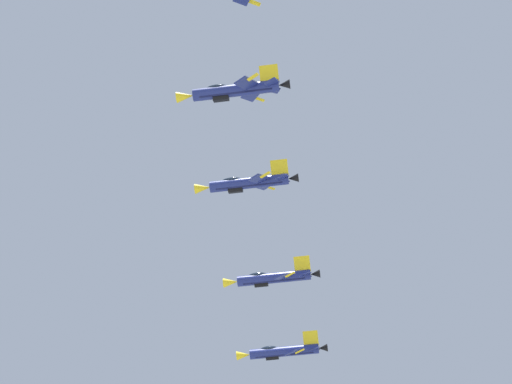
{
  "coord_description": "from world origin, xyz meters",
  "views": [
    {
      "loc": [
        -3.18,
        -5.81,
        1.98
      ],
      "look_at": [
        -20.08,
        47.67,
        86.32
      ],
      "focal_mm": 47.4,
      "sensor_mm": 36.0,
      "label": 1
    }
  ],
  "objects_px": {
    "fighter_jet_left_wing": "(234,91)",
    "fighter_jet_left_outer": "(272,278)",
    "fighter_jet_right_outer": "(283,352)",
    "fighter_jet_right_wing": "(247,183)"
  },
  "relations": [
    {
      "from": "fighter_jet_right_wing",
      "to": "fighter_jet_left_wing",
      "type": "bearing_deg",
      "value": -178.98
    },
    {
      "from": "fighter_jet_left_wing",
      "to": "fighter_jet_right_outer",
      "type": "relative_size",
      "value": 1.0
    },
    {
      "from": "fighter_jet_left_wing",
      "to": "fighter_jet_left_outer",
      "type": "bearing_deg",
      "value": -2.53
    },
    {
      "from": "fighter_jet_right_outer",
      "to": "fighter_jet_left_wing",
      "type": "bearing_deg",
      "value": 178.29
    },
    {
      "from": "fighter_jet_left_outer",
      "to": "fighter_jet_right_outer",
      "type": "height_order",
      "value": "fighter_jet_left_outer"
    },
    {
      "from": "fighter_jet_right_wing",
      "to": "fighter_jet_left_outer",
      "type": "height_order",
      "value": "fighter_jet_right_wing"
    },
    {
      "from": "fighter_jet_right_outer",
      "to": "fighter_jet_right_wing",
      "type": "bearing_deg",
      "value": 176.99
    },
    {
      "from": "fighter_jet_left_wing",
      "to": "fighter_jet_left_outer",
      "type": "relative_size",
      "value": 1.0
    },
    {
      "from": "fighter_jet_left_wing",
      "to": "fighter_jet_right_outer",
      "type": "bearing_deg",
      "value": -1.71
    },
    {
      "from": "fighter_jet_left_outer",
      "to": "fighter_jet_right_outer",
      "type": "distance_m",
      "value": 15.54
    }
  ]
}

